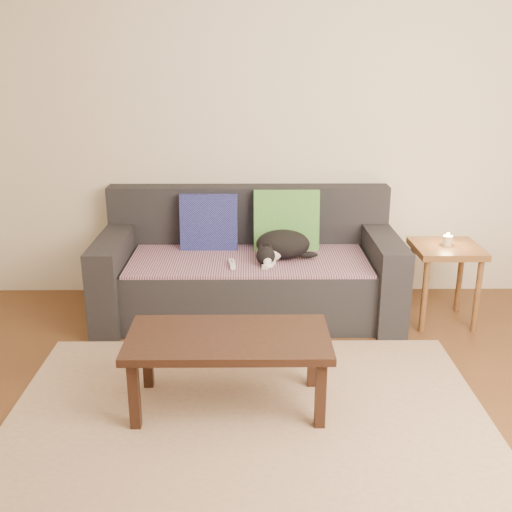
{
  "coord_description": "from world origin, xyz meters",
  "views": [
    {
      "loc": [
        0.02,
        -2.5,
        1.78
      ],
      "look_at": [
        0.05,
        1.2,
        0.55
      ],
      "focal_mm": 42.0,
      "sensor_mm": 36.0,
      "label": 1
    }
  ],
  "objects_px": {
    "cat": "(282,245)",
    "wii_remote_b": "(269,264)",
    "side_table": "(446,259)",
    "sofa": "(249,271)",
    "wii_remote_a": "(232,264)",
    "coffee_table": "(228,345)"
  },
  "relations": [
    {
      "from": "cat",
      "to": "wii_remote_a",
      "type": "xyz_separation_m",
      "value": [
        -0.34,
        -0.16,
        -0.08
      ]
    },
    {
      "from": "wii_remote_b",
      "to": "side_table",
      "type": "xyz_separation_m",
      "value": [
        1.22,
        0.08,
        0.0
      ]
    },
    {
      "from": "side_table",
      "to": "coffee_table",
      "type": "height_order",
      "value": "side_table"
    },
    {
      "from": "cat",
      "to": "side_table",
      "type": "xyz_separation_m",
      "value": [
        1.13,
        -0.09,
        -0.08
      ]
    },
    {
      "from": "cat",
      "to": "coffee_table",
      "type": "xyz_separation_m",
      "value": [
        -0.33,
        -1.18,
        -0.17
      ]
    },
    {
      "from": "sofa",
      "to": "coffee_table",
      "type": "bearing_deg",
      "value": -94.53
    },
    {
      "from": "sofa",
      "to": "cat",
      "type": "distance_m",
      "value": 0.34
    },
    {
      "from": "sofa",
      "to": "wii_remote_a",
      "type": "bearing_deg",
      "value": -112.93
    },
    {
      "from": "cat",
      "to": "side_table",
      "type": "bearing_deg",
      "value": -21.85
    },
    {
      "from": "sofa",
      "to": "side_table",
      "type": "distance_m",
      "value": 1.38
    },
    {
      "from": "cat",
      "to": "side_table",
      "type": "distance_m",
      "value": 1.13
    },
    {
      "from": "sofa",
      "to": "wii_remote_b",
      "type": "bearing_deg",
      "value": -62.34
    },
    {
      "from": "side_table",
      "to": "cat",
      "type": "bearing_deg",
      "value": 175.65
    },
    {
      "from": "side_table",
      "to": "coffee_table",
      "type": "xyz_separation_m",
      "value": [
        -1.46,
        -1.1,
        -0.09
      ]
    },
    {
      "from": "coffee_table",
      "to": "side_table",
      "type": "bearing_deg",
      "value": 36.91
    },
    {
      "from": "wii_remote_a",
      "to": "wii_remote_b",
      "type": "height_order",
      "value": "same"
    },
    {
      "from": "cat",
      "to": "wii_remote_b",
      "type": "height_order",
      "value": "cat"
    },
    {
      "from": "side_table",
      "to": "wii_remote_a",
      "type": "bearing_deg",
      "value": -176.95
    },
    {
      "from": "side_table",
      "to": "coffee_table",
      "type": "distance_m",
      "value": 1.83
    },
    {
      "from": "side_table",
      "to": "sofa",
      "type": "bearing_deg",
      "value": 172.42
    },
    {
      "from": "cat",
      "to": "wii_remote_a",
      "type": "height_order",
      "value": "cat"
    },
    {
      "from": "sofa",
      "to": "wii_remote_a",
      "type": "relative_size",
      "value": 14.0
    }
  ]
}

